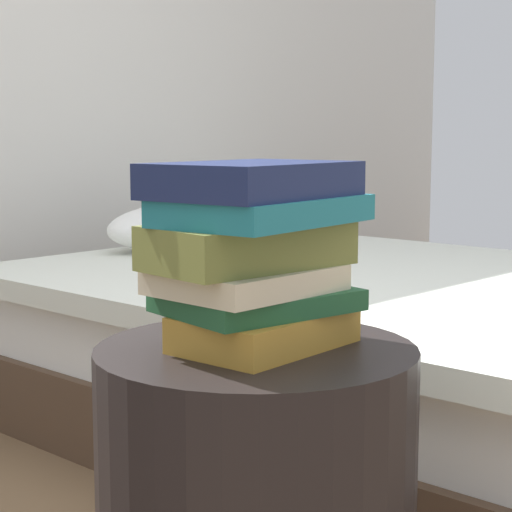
{
  "coord_description": "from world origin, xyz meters",
  "views": [
    {
      "loc": [
        -0.9,
        -0.86,
        0.86
      ],
      "look_at": [
        0.0,
        0.0,
        0.69
      ],
      "focal_mm": 62.5,
      "sensor_mm": 36.0,
      "label": 1
    }
  ],
  "objects": [
    {
      "name": "bed",
      "position": [
        1.15,
        0.68,
        0.23
      ],
      "size": [
        1.58,
        2.04,
        0.62
      ],
      "rotation": [
        0.0,
        0.0,
        0.03
      ],
      "color": "#4C3828",
      "rests_on": "ground_plane"
    },
    {
      "name": "book_ochre",
      "position": [
        0.01,
        -0.01,
        0.58
      ],
      "size": [
        0.26,
        0.18,
        0.05
      ],
      "primitive_type": "cube",
      "rotation": [
        0.0,
        0.0,
        0.06
      ],
      "color": "#B7842D",
      "rests_on": "side_table"
    },
    {
      "name": "book_forest",
      "position": [
        0.01,
        0.01,
        0.62
      ],
      "size": [
        0.28,
        0.23,
        0.03
      ],
      "primitive_type": "cube",
      "rotation": [
        0.0,
        0.0,
        -0.14
      ],
      "color": "#1E512D",
      "rests_on": "book_ochre"
    },
    {
      "name": "book_cream",
      "position": [
        -0.01,
        0.01,
        0.65
      ],
      "size": [
        0.24,
        0.19,
        0.04
      ],
      "primitive_type": "cube",
      "rotation": [
        0.0,
        0.0,
        0.01
      ],
      "color": "beige",
      "rests_on": "book_forest"
    },
    {
      "name": "book_olive",
      "position": [
        -0.01,
        0.01,
        0.7
      ],
      "size": [
        0.3,
        0.18,
        0.06
      ],
      "primitive_type": "cube",
      "rotation": [
        0.0,
        0.0,
        -0.08
      ],
      "color": "olive",
      "rests_on": "book_cream"
    },
    {
      "name": "book_teal",
      "position": [
        0.01,
        -0.01,
        0.75
      ],
      "size": [
        0.32,
        0.22,
        0.04
      ],
      "primitive_type": "cube",
      "rotation": [
        0.0,
        0.0,
        0.12
      ],
      "color": "#1E727F",
      "rests_on": "book_olive"
    },
    {
      "name": "book_navy",
      "position": [
        -0.01,
        0.0,
        0.79
      ],
      "size": [
        0.31,
        0.23,
        0.05
      ],
      "primitive_type": "cube",
      "rotation": [
        0.0,
        0.0,
        0.13
      ],
      "color": "#19234C",
      "rests_on": "book_teal"
    }
  ]
}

